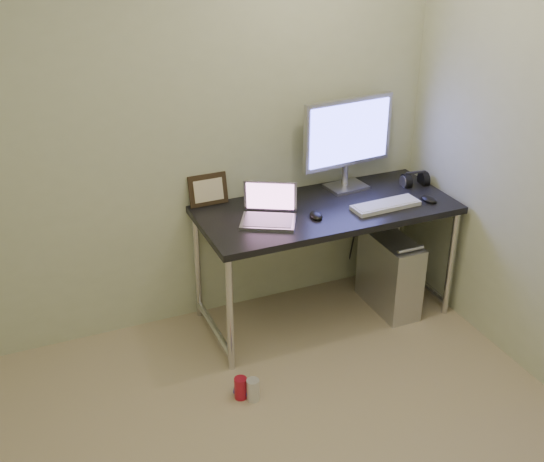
{
  "coord_description": "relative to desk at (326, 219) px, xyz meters",
  "views": [
    {
      "loc": [
        -0.77,
        -1.82,
        2.43
      ],
      "look_at": [
        0.45,
        1.07,
        0.85
      ],
      "focal_mm": 45.0,
      "sensor_mm": 36.0,
      "label": 1
    }
  ],
  "objects": [
    {
      "name": "wall_back",
      "position": [
        -0.95,
        0.33,
        0.58
      ],
      "size": [
        3.5,
        0.02,
        2.5
      ],
      "primitive_type": "cube",
      "color": "beige",
      "rests_on": "ground"
    },
    {
      "name": "desk",
      "position": [
        0.0,
        0.0,
        0.0
      ],
      "size": [
        1.53,
        0.67,
        0.75
      ],
      "color": "black",
      "rests_on": "ground"
    },
    {
      "name": "tower_computer",
      "position": [
        0.42,
        -0.08,
        -0.42
      ],
      "size": [
        0.21,
        0.47,
        0.52
      ],
      "rotation": [
        0.0,
        0.0,
        0.0
      ],
      "color": "#B6B5BA",
      "rests_on": "ground"
    },
    {
      "name": "cable_a",
      "position": [
        0.37,
        0.28,
        -0.27
      ],
      "size": [
        0.01,
        0.16,
        0.69
      ],
      "primitive_type": "cylinder",
      "rotation": [
        0.21,
        0.0,
        0.0
      ],
      "color": "black",
      "rests_on": "ground"
    },
    {
      "name": "cable_b",
      "position": [
        0.46,
        0.26,
        -0.29
      ],
      "size": [
        0.02,
        0.11,
        0.71
      ],
      "primitive_type": "cylinder",
      "rotation": [
        0.14,
        0.0,
        0.09
      ],
      "color": "black",
      "rests_on": "ground"
    },
    {
      "name": "can_red",
      "position": [
        -0.77,
        -0.55,
        -0.61
      ],
      "size": [
        0.08,
        0.08,
        0.12
      ],
      "primitive_type": "cylinder",
      "rotation": [
        0.0,
        0.0,
        0.27
      ],
      "color": "#B7172B",
      "rests_on": "ground"
    },
    {
      "name": "can_white",
      "position": [
        -0.71,
        -0.59,
        -0.61
      ],
      "size": [
        0.07,
        0.07,
        0.13
      ],
      "primitive_type": "cylinder",
      "rotation": [
        0.0,
        0.0,
        0.04
      ],
      "color": "silver",
      "rests_on": "ground"
    },
    {
      "name": "can_blue",
      "position": [
        -0.74,
        -0.54,
        -0.64
      ],
      "size": [
        0.12,
        0.12,
        0.06
      ],
      "primitive_type": "cylinder",
      "rotation": [
        1.57,
        0.0,
        0.81
      ],
      "color": "#2722AE",
      "rests_on": "ground"
    },
    {
      "name": "laptop",
      "position": [
        -0.38,
        -0.03,
        0.13
      ],
      "size": [
        0.38,
        0.36,
        0.21
      ],
      "rotation": [
        0.0,
        0.0,
        -0.5
      ],
      "color": "#B1B0B7",
      "rests_on": "desk"
    },
    {
      "name": "monitor",
      "position": [
        0.24,
        0.21,
        0.42
      ],
      "size": [
        0.61,
        0.2,
        0.57
      ],
      "rotation": [
        0.0,
        0.0,
        0.1
      ],
      "color": "#B1B0B7",
      "rests_on": "desk"
    },
    {
      "name": "keyboard",
      "position": [
        0.32,
        -0.14,
        0.09
      ],
      "size": [
        0.42,
        0.15,
        0.03
      ],
      "primitive_type": "cube",
      "rotation": [
        0.0,
        0.0,
        0.04
      ],
      "color": "silver",
      "rests_on": "desk"
    },
    {
      "name": "mouse_right",
      "position": [
        0.6,
        -0.17,
        0.1
      ],
      "size": [
        0.09,
        0.12,
        0.04
      ],
      "primitive_type": "ellipsoid",
      "rotation": [
        0.0,
        0.0,
        0.15
      ],
      "color": "black",
      "rests_on": "desk"
    },
    {
      "name": "mouse_left",
      "position": [
        -0.12,
        -0.1,
        0.1
      ],
      "size": [
        0.09,
        0.13,
        0.04
      ],
      "primitive_type": "ellipsoid",
      "rotation": [
        0.0,
        0.0,
        -0.21
      ],
      "color": "black",
      "rests_on": "desk"
    },
    {
      "name": "headphones",
      "position": [
        0.67,
        0.08,
        0.11
      ],
      "size": [
        0.17,
        0.11,
        0.11
      ],
      "rotation": [
        0.0,
        0.0,
        -0.11
      ],
      "color": "black",
      "rests_on": "desk"
    },
    {
      "name": "picture_frame",
      "position": [
        -0.63,
        0.31,
        0.18
      ],
      "size": [
        0.23,
        0.07,
        0.19
      ],
      "primitive_type": "cube",
      "rotation": [
        -0.21,
        0.0,
        0.02
      ],
      "color": "black",
      "rests_on": "desk"
    },
    {
      "name": "webcam",
      "position": [
        -0.37,
        0.26,
        0.17
      ],
      "size": [
        0.05,
        0.04,
        0.13
      ],
      "rotation": [
        0.0,
        0.0,
        -0.18
      ],
      "color": "silver",
      "rests_on": "desk"
    }
  ]
}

